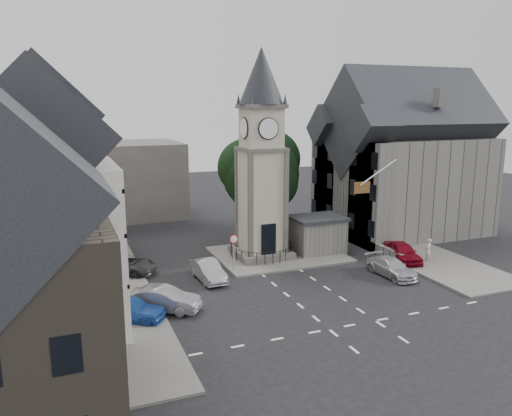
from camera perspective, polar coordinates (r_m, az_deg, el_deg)
name	(u,v)px	position (r m, az deg, el deg)	size (l,w,h in m)	color
ground	(307,291)	(33.39, 5.85, -9.46)	(120.00, 120.00, 0.00)	black
pavement_west	(101,285)	(35.66, -17.27, -8.42)	(6.00, 30.00, 0.14)	#595651
pavement_east	(386,242)	(45.94, 14.60, -3.74)	(6.00, 26.00, 0.14)	#595651
central_island	(278,254)	(40.78, 2.54, -5.31)	(10.00, 8.00, 0.16)	#595651
road_markings	(353,325)	(29.02, 10.98, -12.99)	(20.00, 8.00, 0.01)	silver
clock_tower	(261,156)	(38.58, 0.61, 5.92)	(4.86, 4.86, 16.25)	#4C4944
stone_shelter	(317,235)	(41.37, 7.02, -3.03)	(4.30, 3.30, 3.08)	#615E59
town_tree	(261,163)	(44.07, 0.54, 5.15)	(7.20, 7.20, 10.80)	black
warning_sign_post	(234,245)	(36.27, -2.57, -4.29)	(0.70, 0.19, 2.85)	black
terrace_pink	(47,173)	(43.88, -22.78, 3.69)	(8.10, 7.60, 12.80)	#CC8D8C
terrace_cream	(45,188)	(35.96, -22.93, 2.08)	(8.10, 7.60, 12.80)	beige
terrace_tudor	(44,219)	(28.16, -23.10, -1.22)	(8.10, 7.60, 12.00)	silver
backdrop_west	(86,181)	(56.17, -18.86, 2.90)	(20.00, 10.00, 8.00)	#4C4944
east_building	(402,167)	(49.26, 16.31, 4.55)	(14.40, 11.40, 12.60)	#615E59
east_boundary_wall	(347,235)	(45.90, 10.33, -3.07)	(0.40, 16.00, 0.90)	#615E59
flagpole	(378,172)	(39.09, 13.82, 4.00)	(3.68, 0.10, 2.74)	white
car_west_blue	(128,309)	(29.68, -14.37, -11.07)	(1.70, 4.23, 1.44)	#1B4698
car_west_silver	(164,299)	(30.54, -10.52, -10.22)	(1.52, 4.37, 1.44)	gray
car_west_grey	(123,265)	(37.49, -15.00, -6.29)	(2.30, 4.98, 1.38)	#2C2B2D
car_island_silver	(208,271)	(35.19, -5.51, -7.13)	(1.45, 4.16, 1.37)	#92949A
car_island_east	(391,267)	(37.15, 15.20, -6.56)	(1.76, 4.34, 1.26)	#B5B8BE
car_east_red	(402,252)	(40.71, 16.38, -4.85)	(1.77, 4.39, 1.50)	maroon
pedestrian	(428,251)	(40.91, 19.05, -4.63)	(0.70, 0.46, 1.92)	#B8B398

